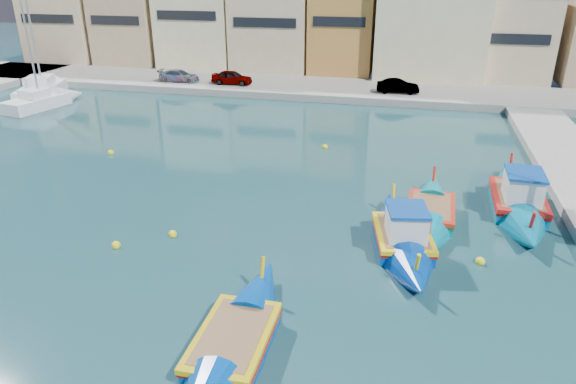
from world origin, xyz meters
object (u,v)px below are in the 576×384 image
(yacht_north, at_px, (49,87))
(yacht_midnorth, at_px, (53,99))
(luzzu_cyan_mid, at_px, (430,214))
(luzzu_blue_south, at_px, (234,345))
(luzzu_turquoise_cabin, at_px, (518,202))
(luzzu_blue_cabin, at_px, (402,239))

(yacht_north, bearing_deg, yacht_midnorth, -49.73)
(luzzu_cyan_mid, distance_m, luzzu_blue_south, 11.86)
(luzzu_turquoise_cabin, bearing_deg, luzzu_blue_cabin, -136.17)
(luzzu_turquoise_cabin, xyz_separation_m, yacht_midnorth, (-34.21, 12.40, 0.03))
(luzzu_blue_south, distance_m, yacht_midnorth, 34.93)
(yacht_north, bearing_deg, luzzu_turquoise_cabin, -23.28)
(luzzu_blue_cabin, relative_size, yacht_midnorth, 0.83)
(luzzu_blue_south, relative_size, yacht_midnorth, 0.83)
(luzzu_blue_cabin, height_order, yacht_north, yacht_north)
(luzzu_cyan_mid, bearing_deg, luzzu_turquoise_cabin, 26.77)
(luzzu_blue_cabin, distance_m, yacht_north, 38.42)
(luzzu_cyan_mid, distance_m, yacht_north, 37.91)
(luzzu_turquoise_cabin, distance_m, luzzu_cyan_mid, 4.45)
(luzzu_turquoise_cabin, relative_size, luzzu_blue_cabin, 1.16)
(luzzu_turquoise_cabin, distance_m, luzzu_blue_cabin, 7.05)
(luzzu_turquoise_cabin, height_order, luzzu_blue_cabin, luzzu_turquoise_cabin)
(yacht_midnorth, bearing_deg, luzzu_turquoise_cabin, -19.92)
(luzzu_cyan_mid, bearing_deg, luzzu_blue_cabin, -111.13)
(luzzu_turquoise_cabin, bearing_deg, luzzu_blue_south, -127.80)
(luzzu_blue_cabin, height_order, luzzu_blue_south, luzzu_blue_cabin)
(luzzu_blue_cabin, distance_m, yacht_midnorth, 33.87)
(yacht_north, bearing_deg, luzzu_blue_south, -45.83)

